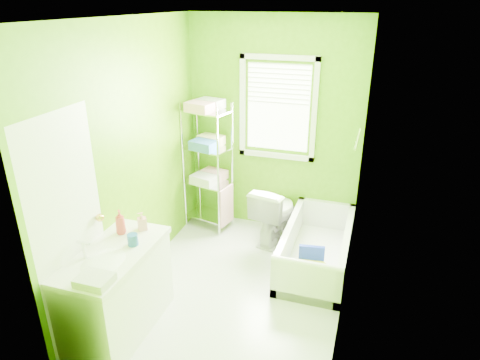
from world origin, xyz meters
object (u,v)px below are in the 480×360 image
(bathtub, at_px, (316,253))
(vanity, at_px, (117,290))
(toilet, at_px, (275,213))
(wire_shelf_unit, at_px, (209,153))

(bathtub, distance_m, vanity, 2.16)
(vanity, bearing_deg, toilet, 64.65)
(toilet, distance_m, wire_shelf_unit, 1.08)
(bathtub, xyz_separation_m, vanity, (-1.49, -1.53, 0.28))
(wire_shelf_unit, bearing_deg, bathtub, -18.97)
(toilet, height_order, wire_shelf_unit, wire_shelf_unit)
(bathtub, xyz_separation_m, wire_shelf_unit, (-1.44, 0.50, 0.85))
(toilet, distance_m, vanity, 2.15)
(bathtub, relative_size, toilet, 2.03)
(bathtub, height_order, toilet, toilet)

